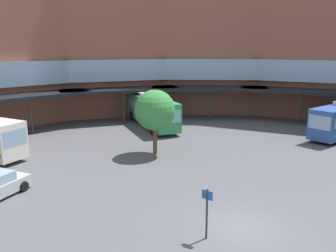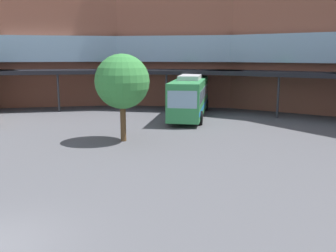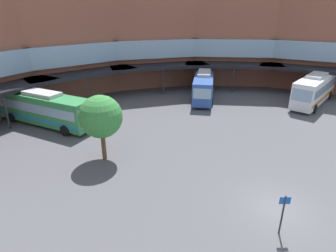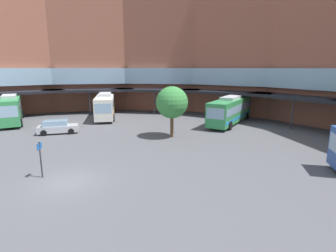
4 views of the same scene
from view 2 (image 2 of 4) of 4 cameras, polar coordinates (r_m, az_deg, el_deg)
station_building at (r=30.39m, az=5.68°, el=17.38°), size 74.63×39.03×18.97m
bus_2 at (r=33.83m, az=3.35°, el=4.60°), size 5.09×12.06×3.70m
plaza_tree at (r=23.95m, az=-6.93°, el=6.65°), size 3.45×3.45×5.55m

